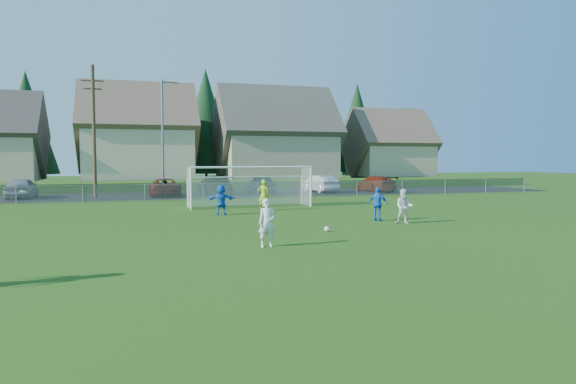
{
  "coord_description": "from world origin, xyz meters",
  "views": [
    {
      "loc": [
        -7.03,
        -14.63,
        2.94
      ],
      "look_at": [
        0.0,
        8.0,
        1.4
      ],
      "focal_mm": 32.0,
      "sensor_mm": 36.0,
      "label": 1
    }
  ],
  "objects_px": {
    "car_f": "(320,184)",
    "car_g": "(375,184)",
    "player_white_b": "(404,206)",
    "goalkeeper": "(264,195)",
    "soccer_ball": "(327,229)",
    "player_blue_b": "(221,200)",
    "car_e": "(261,185)",
    "player_white_a": "(267,223)",
    "car_d": "(215,185)",
    "soccer_goal": "(249,180)",
    "car_c": "(164,187)",
    "car_a": "(22,188)",
    "player_blue_a": "(378,204)"
  },
  "relations": [
    {
      "from": "car_f",
      "to": "car_g",
      "type": "height_order",
      "value": "car_f"
    },
    {
      "from": "player_white_b",
      "to": "car_f",
      "type": "bearing_deg",
      "value": 111.62
    },
    {
      "from": "goalkeeper",
      "to": "soccer_ball",
      "type": "bearing_deg",
      "value": 116.23
    },
    {
      "from": "player_blue_b",
      "to": "car_e",
      "type": "height_order",
      "value": "player_blue_b"
    },
    {
      "from": "player_white_b",
      "to": "player_white_a",
      "type": "bearing_deg",
      "value": -118.84
    },
    {
      "from": "player_blue_b",
      "to": "car_e",
      "type": "relative_size",
      "value": 0.35
    },
    {
      "from": "car_d",
      "to": "soccer_goal",
      "type": "bearing_deg",
      "value": 88.67
    },
    {
      "from": "car_g",
      "to": "car_c",
      "type": "bearing_deg",
      "value": -4.53
    },
    {
      "from": "car_a",
      "to": "soccer_goal",
      "type": "distance_m",
      "value": 18.63
    },
    {
      "from": "player_white_b",
      "to": "car_g",
      "type": "xyz_separation_m",
      "value": [
        9.04,
        20.7,
        -0.08
      ]
    },
    {
      "from": "player_white_b",
      "to": "player_blue_a",
      "type": "height_order",
      "value": "player_blue_a"
    },
    {
      "from": "car_g",
      "to": "car_f",
      "type": "bearing_deg",
      "value": -15.48
    },
    {
      "from": "car_a",
      "to": "car_f",
      "type": "relative_size",
      "value": 1.03
    },
    {
      "from": "player_white_a",
      "to": "car_a",
      "type": "bearing_deg",
      "value": 112.64
    },
    {
      "from": "player_white_b",
      "to": "car_e",
      "type": "bearing_deg",
      "value": 125.91
    },
    {
      "from": "car_g",
      "to": "soccer_goal",
      "type": "relative_size",
      "value": 0.65
    },
    {
      "from": "goalkeeper",
      "to": "car_d",
      "type": "distance_m",
      "value": 14.13
    },
    {
      "from": "player_white_a",
      "to": "soccer_goal",
      "type": "relative_size",
      "value": 0.22
    },
    {
      "from": "player_blue_b",
      "to": "soccer_goal",
      "type": "relative_size",
      "value": 0.21
    },
    {
      "from": "player_white_b",
      "to": "car_e",
      "type": "xyz_separation_m",
      "value": [
        -1.27,
        21.33,
        -0.02
      ]
    },
    {
      "from": "soccer_ball",
      "to": "car_f",
      "type": "bearing_deg",
      "value": 69.88
    },
    {
      "from": "soccer_ball",
      "to": "car_c",
      "type": "bearing_deg",
      "value": 102.47
    },
    {
      "from": "player_white_a",
      "to": "goalkeeper",
      "type": "xyz_separation_m",
      "value": [
        2.94,
        11.74,
        0.07
      ]
    },
    {
      "from": "car_e",
      "to": "car_f",
      "type": "relative_size",
      "value": 1.0
    },
    {
      "from": "player_white_b",
      "to": "soccer_goal",
      "type": "xyz_separation_m",
      "value": [
        -4.83,
        10.19,
        0.84
      ]
    },
    {
      "from": "car_f",
      "to": "player_blue_b",
      "type": "bearing_deg",
      "value": 46.83
    },
    {
      "from": "player_white_a",
      "to": "car_c",
      "type": "distance_m",
      "value": 25.12
    },
    {
      "from": "car_f",
      "to": "player_white_a",
      "type": "bearing_deg",
      "value": 58.69
    },
    {
      "from": "player_white_b",
      "to": "car_f",
      "type": "height_order",
      "value": "player_white_b"
    },
    {
      "from": "goalkeeper",
      "to": "player_white_b",
      "type": "bearing_deg",
      "value": 145.24
    },
    {
      "from": "car_a",
      "to": "soccer_goal",
      "type": "height_order",
      "value": "soccer_goal"
    },
    {
      "from": "player_blue_a",
      "to": "car_d",
      "type": "bearing_deg",
      "value": -36.03
    },
    {
      "from": "player_blue_a",
      "to": "car_f",
      "type": "bearing_deg",
      "value": -61.57
    },
    {
      "from": "soccer_ball",
      "to": "car_a",
      "type": "bearing_deg",
      "value": 123.49
    },
    {
      "from": "soccer_ball",
      "to": "player_white_b",
      "type": "distance_m",
      "value": 4.53
    },
    {
      "from": "player_white_a",
      "to": "player_blue_b",
      "type": "distance_m",
      "value": 10.16
    },
    {
      "from": "car_a",
      "to": "car_d",
      "type": "height_order",
      "value": "car_a"
    },
    {
      "from": "player_white_b",
      "to": "car_g",
      "type": "distance_m",
      "value": 22.58
    },
    {
      "from": "player_white_a",
      "to": "car_d",
      "type": "xyz_separation_m",
      "value": [
        2.42,
        25.87,
        -0.04
      ]
    },
    {
      "from": "player_blue_a",
      "to": "car_a",
      "type": "bearing_deg",
      "value": -5.45
    },
    {
      "from": "car_c",
      "to": "car_g",
      "type": "height_order",
      "value": "car_g"
    },
    {
      "from": "car_c",
      "to": "car_a",
      "type": "bearing_deg",
      "value": -3.72
    },
    {
      "from": "car_d",
      "to": "car_e",
      "type": "relative_size",
      "value": 1.19
    },
    {
      "from": "player_blue_b",
      "to": "goalkeeper",
      "type": "bearing_deg",
      "value": -139.07
    },
    {
      "from": "player_blue_a",
      "to": "soccer_goal",
      "type": "bearing_deg",
      "value": -22.95
    },
    {
      "from": "soccer_ball",
      "to": "player_blue_a",
      "type": "height_order",
      "value": "player_blue_a"
    },
    {
      "from": "player_blue_b",
      "to": "car_g",
      "type": "distance_m",
      "value": 21.92
    },
    {
      "from": "car_d",
      "to": "car_f",
      "type": "bearing_deg",
      "value": 177.1
    },
    {
      "from": "player_blue_b",
      "to": "car_a",
      "type": "bearing_deg",
      "value": -41.24
    },
    {
      "from": "player_white_a",
      "to": "car_g",
      "type": "relative_size",
      "value": 0.33
    }
  ]
}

